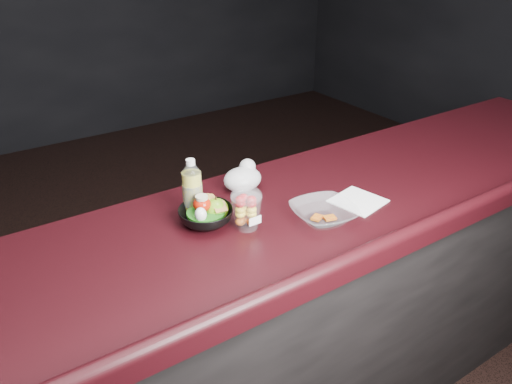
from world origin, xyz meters
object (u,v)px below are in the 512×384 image
Objects in this scene: fruit_cup at (246,208)px; green_apple at (216,210)px; lemonade_bottle at (192,192)px; snack_bowl at (205,215)px; takeout_bowl at (324,213)px.

green_apple is at bearing 120.01° from fruit_cup.
lemonade_bottle is 0.09m from snack_bowl.
takeout_bowl is at bearing -23.73° from fruit_cup.
snack_bowl is at bearing 136.52° from fruit_cup.
fruit_cup is (0.10, -0.17, -0.01)m from lemonade_bottle.
lemonade_bottle reaches higher than green_apple.
green_apple is (0.05, -0.07, -0.05)m from lemonade_bottle.
lemonade_bottle is at bearing 122.27° from green_apple.
lemonade_bottle is 0.20m from fruit_cup.
fruit_cup is at bearing -59.00° from lemonade_bottle.
takeout_bowl is (0.29, -0.20, -0.01)m from green_apple.
snack_bowl is (-0.04, -0.00, -0.00)m from green_apple.
lemonade_bottle is 0.83× the size of takeout_bowl.
lemonade_bottle is 1.40× the size of fruit_cup.
lemonade_bottle is 2.38× the size of green_apple.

